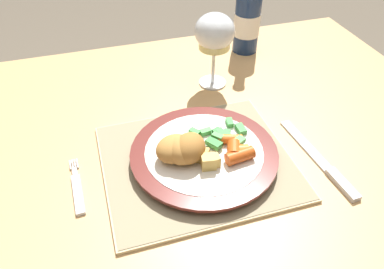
{
  "coord_description": "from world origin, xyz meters",
  "views": [
    {
      "loc": [
        -0.11,
        -0.5,
        1.2
      ],
      "look_at": [
        0.03,
        -0.03,
        0.78
      ],
      "focal_mm": 35.0,
      "sensor_mm": 36.0,
      "label": 1
    }
  ],
  "objects_px": {
    "dinner_plate": "(204,154)",
    "wine_glass": "(215,35)",
    "dining_table": "(173,181)",
    "fork": "(77,190)",
    "bottle": "(248,15)",
    "table_knife": "(323,164)"
  },
  "relations": [
    {
      "from": "dinner_plate",
      "to": "wine_glass",
      "type": "height_order",
      "value": "wine_glass"
    },
    {
      "from": "dinner_plate",
      "to": "dining_table",
      "type": "bearing_deg",
      "value": 124.49
    },
    {
      "from": "dinner_plate",
      "to": "wine_glass",
      "type": "xyz_separation_m",
      "value": [
        0.1,
        0.23,
        0.1
      ]
    },
    {
      "from": "dining_table",
      "to": "fork",
      "type": "bearing_deg",
      "value": -158.55
    },
    {
      "from": "dinner_plate",
      "to": "bottle",
      "type": "bearing_deg",
      "value": 57.47
    },
    {
      "from": "dinner_plate",
      "to": "table_knife",
      "type": "distance_m",
      "value": 0.2
    },
    {
      "from": "dining_table",
      "to": "bottle",
      "type": "height_order",
      "value": "bottle"
    },
    {
      "from": "bottle",
      "to": "fork",
      "type": "bearing_deg",
      "value": -140.82
    },
    {
      "from": "wine_glass",
      "to": "bottle",
      "type": "relative_size",
      "value": 0.61
    },
    {
      "from": "dinner_plate",
      "to": "fork",
      "type": "bearing_deg",
      "value": -178.74
    },
    {
      "from": "dining_table",
      "to": "fork",
      "type": "xyz_separation_m",
      "value": [
        -0.17,
        -0.07,
        0.11
      ]
    },
    {
      "from": "dining_table",
      "to": "bottle",
      "type": "distance_m",
      "value": 0.44
    },
    {
      "from": "dinner_plate",
      "to": "bottle",
      "type": "height_order",
      "value": "bottle"
    },
    {
      "from": "dinner_plate",
      "to": "wine_glass",
      "type": "relative_size",
      "value": 1.56
    },
    {
      "from": "dining_table",
      "to": "table_knife",
      "type": "relative_size",
      "value": 5.57
    },
    {
      "from": "bottle",
      "to": "wine_glass",
      "type": "bearing_deg",
      "value": -136.23
    },
    {
      "from": "dining_table",
      "to": "bottle",
      "type": "relative_size",
      "value": 4.44
    },
    {
      "from": "fork",
      "to": "wine_glass",
      "type": "xyz_separation_m",
      "value": [
        0.31,
        0.23,
        0.11
      ]
    },
    {
      "from": "bottle",
      "to": "dining_table",
      "type": "bearing_deg",
      "value": -132.69
    },
    {
      "from": "dining_table",
      "to": "table_knife",
      "type": "bearing_deg",
      "value": -28.9
    },
    {
      "from": "table_knife",
      "to": "wine_glass",
      "type": "relative_size",
      "value": 1.31
    },
    {
      "from": "dinner_plate",
      "to": "bottle",
      "type": "distance_m",
      "value": 0.43
    }
  ]
}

